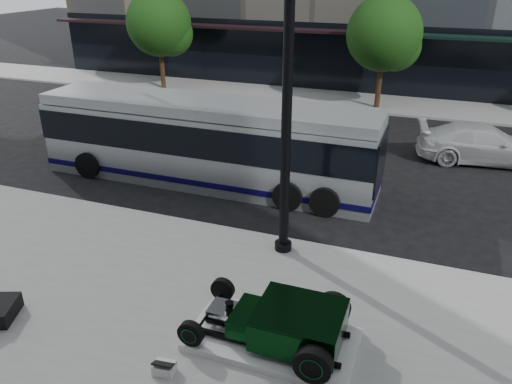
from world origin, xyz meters
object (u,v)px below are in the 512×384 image
(transit_bus, at_px, (207,141))
(white_sedan, at_px, (484,144))
(lamppost, at_px, (287,111))
(hot_rod, at_px, (289,323))

(transit_bus, bearing_deg, white_sedan, 30.12)
(lamppost, relative_size, transit_bus, 0.69)
(white_sedan, bearing_deg, transit_bus, 111.77)
(transit_bus, xyz_separation_m, white_sedan, (9.35, 5.42, -0.76))
(lamppost, relative_size, white_sedan, 1.66)
(white_sedan, bearing_deg, lamppost, 141.80)
(hot_rod, relative_size, white_sedan, 0.64)
(hot_rod, height_order, white_sedan, white_sedan)
(hot_rod, xyz_separation_m, lamppost, (-1.23, 3.57, 3.29))
(hot_rod, distance_m, lamppost, 5.00)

